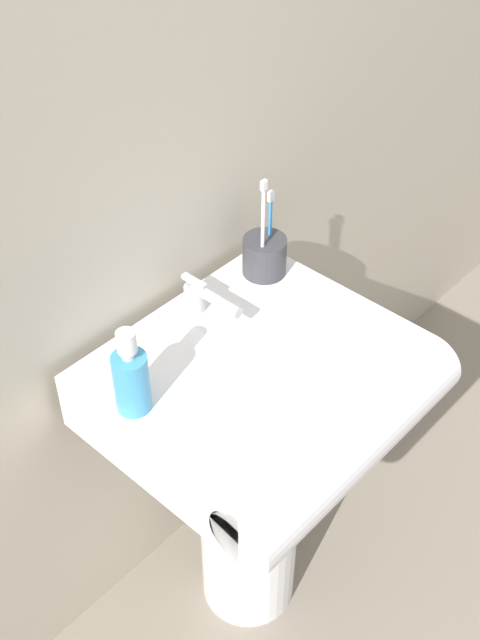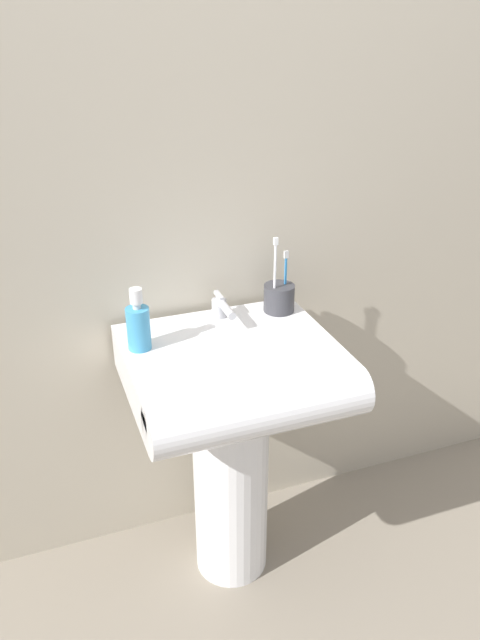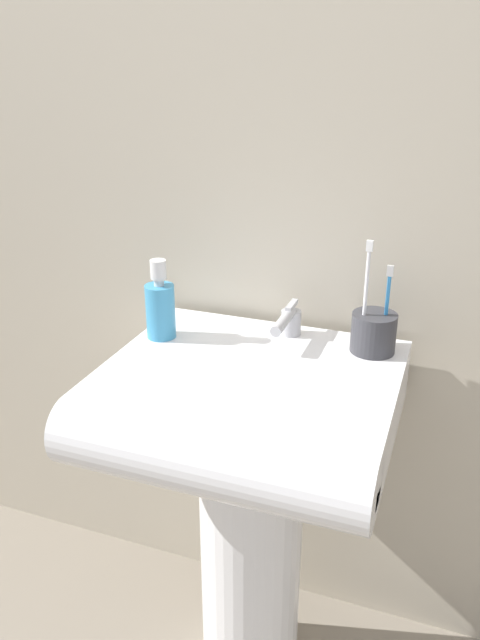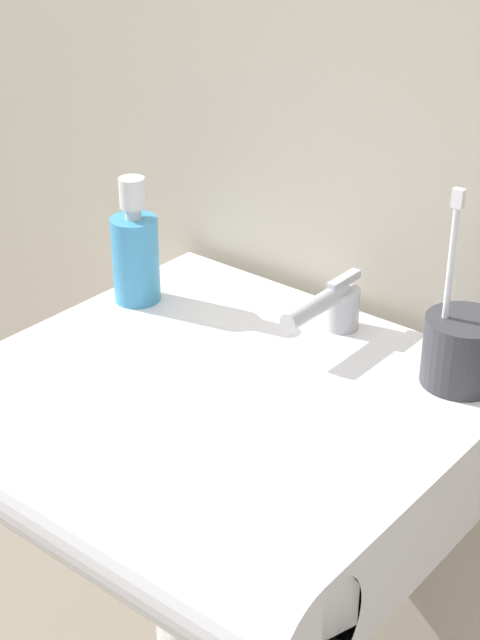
% 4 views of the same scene
% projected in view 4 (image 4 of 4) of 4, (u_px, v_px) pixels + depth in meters
% --- Properties ---
extents(sink_basin, '(0.53, 0.49, 0.12)m').
position_uv_depth(sink_basin, '(211.00, 439.00, 1.09)').
color(sink_basin, white).
rests_on(sink_basin, sink_pedestal).
extents(faucet, '(0.04, 0.14, 0.07)m').
position_uv_depth(faucet, '(333.00, 306.00, 1.16)').
color(faucet, '#B7B7BC').
rests_on(faucet, sink_basin).
extents(toothbrush_cup, '(0.09, 0.09, 0.22)m').
position_uv_depth(toothbrush_cup, '(462.00, 349.00, 1.06)').
color(toothbrush_cup, '#38383D').
rests_on(toothbrush_cup, sink_basin).
extents(soap_bottle, '(0.06, 0.06, 0.16)m').
position_uv_depth(soap_bottle, '(135.00, 253.00, 1.23)').
color(soap_bottle, '#3F99CC').
rests_on(soap_bottle, sink_basin).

